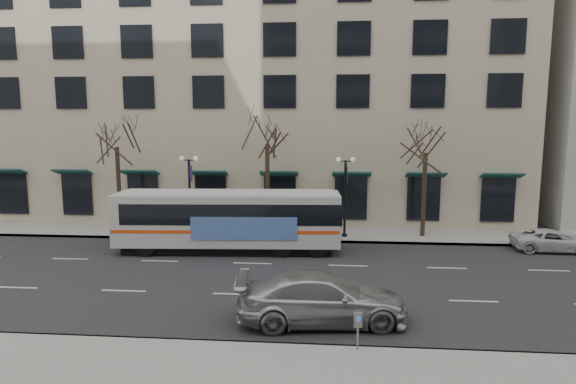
# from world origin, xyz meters

# --- Properties ---
(ground) EXTENTS (160.00, 160.00, 0.00)m
(ground) POSITION_xyz_m (0.00, 0.00, 0.00)
(ground) COLOR black
(ground) RESTS_ON ground
(sidewalk_far) EXTENTS (80.00, 4.00, 0.15)m
(sidewalk_far) POSITION_xyz_m (5.00, 9.00, 0.07)
(sidewalk_far) COLOR gray
(sidewalk_far) RESTS_ON ground
(building_hotel) EXTENTS (40.00, 20.00, 24.00)m
(building_hotel) POSITION_xyz_m (-2.00, 21.00, 12.00)
(building_hotel) COLOR tan
(building_hotel) RESTS_ON ground
(tree_far_left) EXTENTS (3.60, 3.60, 8.34)m
(tree_far_left) POSITION_xyz_m (-10.00, 8.80, 6.70)
(tree_far_left) COLOR black
(tree_far_left) RESTS_ON ground
(tree_far_mid) EXTENTS (3.60, 3.60, 8.55)m
(tree_far_mid) POSITION_xyz_m (0.00, 8.80, 6.91)
(tree_far_mid) COLOR black
(tree_far_mid) RESTS_ON ground
(tree_far_right) EXTENTS (3.60, 3.60, 8.06)m
(tree_far_right) POSITION_xyz_m (10.00, 8.80, 6.42)
(tree_far_right) COLOR black
(tree_far_right) RESTS_ON ground
(lamp_post_left) EXTENTS (1.22, 0.45, 5.21)m
(lamp_post_left) POSITION_xyz_m (-4.99, 8.20, 2.94)
(lamp_post_left) COLOR black
(lamp_post_left) RESTS_ON ground
(lamp_post_right) EXTENTS (1.22, 0.45, 5.21)m
(lamp_post_right) POSITION_xyz_m (5.01, 8.20, 2.94)
(lamp_post_right) COLOR black
(lamp_post_right) RESTS_ON ground
(city_bus) EXTENTS (12.88, 3.56, 3.45)m
(city_bus) POSITION_xyz_m (-1.66, 4.64, 1.89)
(city_bus) COLOR silver
(city_bus) RESTS_ON ground
(silver_car) EXTENTS (6.57, 3.27, 1.83)m
(silver_car) POSITION_xyz_m (3.74, -4.88, 0.92)
(silver_car) COLOR #AFB3B8
(silver_car) RESTS_ON ground
(white_pickup) EXTENTS (4.53, 2.23, 1.24)m
(white_pickup) POSITION_xyz_m (16.84, 6.20, 0.62)
(white_pickup) COLOR silver
(white_pickup) RESTS_ON ground
(pay_station) EXTENTS (0.27, 0.19, 1.23)m
(pay_station) POSITION_xyz_m (4.92, -7.30, 1.04)
(pay_station) COLOR slate
(pay_station) RESTS_ON sidewalk_near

